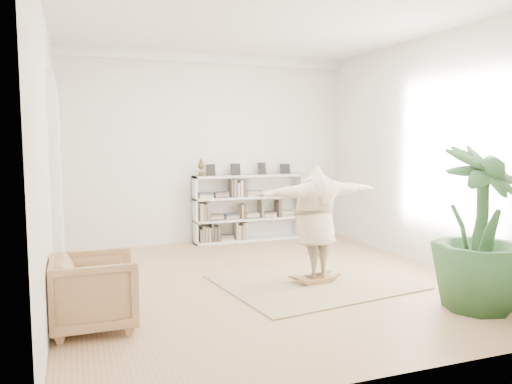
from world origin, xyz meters
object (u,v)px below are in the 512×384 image
at_px(rocker_board, 315,278).
at_px(houseplant, 480,228).
at_px(person, 315,219).
at_px(bookshelf, 248,209).
at_px(armchair, 95,292).

relative_size(rocker_board, houseplant, 0.27).
bearing_deg(rocker_board, person, 145.24).
bearing_deg(bookshelf, armchair, -128.53).
relative_size(bookshelf, armchair, 2.53).
relative_size(bookshelf, person, 1.15).
height_order(bookshelf, person, person).
xyz_separation_m(armchair, rocker_board, (2.94, 0.70, -0.33)).
bearing_deg(person, armchair, 5.17).
xyz_separation_m(bookshelf, person, (-0.11, -3.13, 0.26)).
height_order(person, houseplant, houseplant).
xyz_separation_m(bookshelf, armchair, (-3.04, -3.82, -0.24)).
relative_size(person, houseplant, 0.99).
xyz_separation_m(bookshelf, houseplant, (1.21, -4.73, 0.33)).
height_order(rocker_board, person, person).
bearing_deg(rocker_board, armchair, -174.83).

